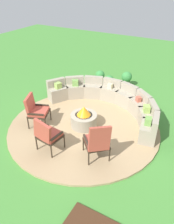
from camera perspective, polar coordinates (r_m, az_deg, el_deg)
name	(u,v)px	position (r m, az deg, el deg)	size (l,w,h in m)	color
ground_plane	(84,127)	(7.01, -0.80, -3.88)	(24.00, 24.00, 0.00)	#478C38
patio_circle	(84,126)	(6.99, -0.81, -3.68)	(4.64, 4.64, 0.06)	tan
fire_pit	(84,119)	(6.82, -0.82, -1.69)	(0.82, 0.82, 0.68)	#9E937F
curved_stone_bench	(110,100)	(7.74, 5.85, 3.09)	(4.23, 2.21, 0.78)	#9E937F
lounge_chair_front_left	(36,110)	(6.93, -12.97, 0.61)	(0.76, 0.78, 0.99)	#2D2319
lounge_chair_front_right	(47,134)	(5.84, -10.16, -5.60)	(0.65, 0.61, 1.03)	#2D2319
lounge_chair_back_left	(97,141)	(5.51, 2.68, -7.47)	(0.83, 0.85, 1.09)	#2D2319
potted_plant_0	(127,79)	(9.54, 10.10, 8.45)	(0.44, 0.44, 0.65)	#A89E8E
potted_plant_1	(109,82)	(9.19, 5.66, 7.76)	(0.40, 0.40, 0.61)	#605B56
potted_plant_2	(100,77)	(9.67, 3.37, 9.03)	(0.38, 0.38, 0.60)	brown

